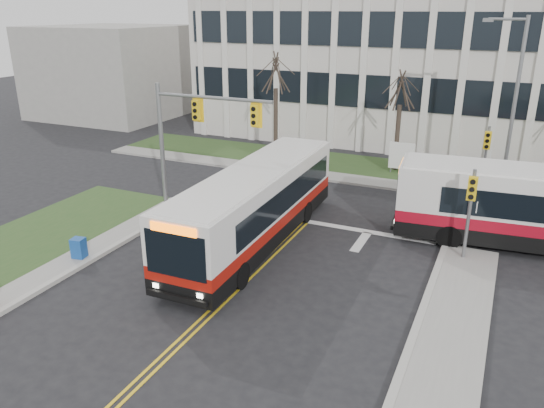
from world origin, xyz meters
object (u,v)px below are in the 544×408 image
Objects in this scene: bus_main at (255,207)px; newspaper_box_blue at (79,249)px; streetlight at (512,98)px; directory_sign at (402,156)px.

bus_main is 7.31m from newspaper_box_blue.
streetlight reaches higher than directory_sign.
newspaper_box_blue is (-14.83, -15.62, -4.72)m from streetlight.
bus_main is (-3.65, -12.43, 0.44)m from directory_sign.
streetlight is at bearing 36.64° from newspaper_box_blue.
bus_main is (-9.18, -11.13, -3.59)m from streetlight.
newspaper_box_blue is at bearing -142.57° from bus_main.
streetlight is 6.96m from directory_sign.
streetlight is 9.68× the size of newspaper_box_blue.
streetlight is 4.60× the size of directory_sign.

